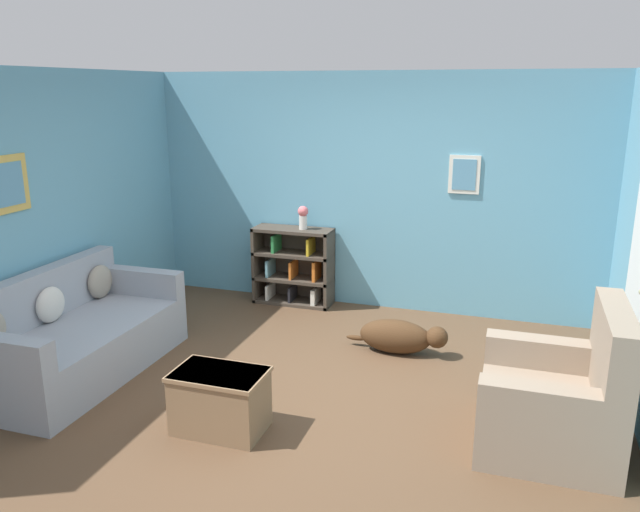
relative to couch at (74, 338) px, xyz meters
name	(u,v)px	position (x,y,z in m)	size (l,w,h in m)	color
ground_plane	(305,390)	(2.02, 0.29, -0.32)	(14.00, 14.00, 0.00)	brown
wall_back	(372,193)	(2.03, 2.54, 0.98)	(5.60, 0.13, 2.60)	#609EB7
wall_left	(36,217)	(-0.53, 0.29, 0.98)	(0.13, 5.00, 2.60)	#609EB7
couch	(74,338)	(0.00, 0.00, 0.00)	(0.95, 1.95, 0.89)	#9399A3
bookshelf	(294,266)	(1.18, 2.33, 0.11)	(0.90, 0.34, 0.89)	#42382D
recliner_chair	(560,400)	(3.97, 0.06, 0.03)	(0.91, 0.99, 1.04)	gray
coffee_table	(220,399)	(1.64, -0.48, -0.08)	(0.67, 0.43, 0.46)	#846647
dog	(400,336)	(2.62, 1.28, -0.15)	(0.98, 0.29, 0.32)	#472D19
vase	(303,216)	(1.30, 2.30, 0.72)	(0.12, 0.12, 0.26)	silver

